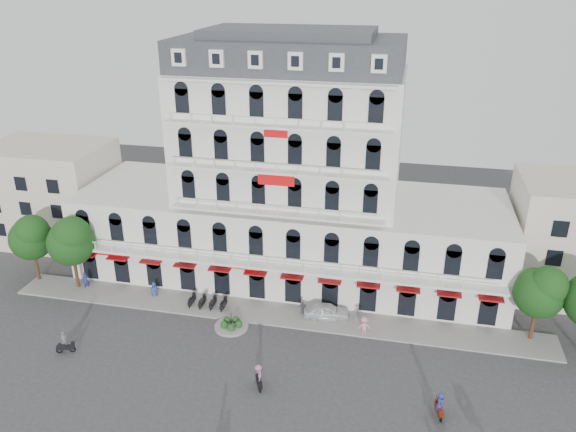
# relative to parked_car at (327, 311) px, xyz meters

# --- Properties ---
(ground) EXTENTS (120.00, 120.00, 0.00)m
(ground) POSITION_rel_parked_car_xyz_m (-5.44, -9.50, -0.76)
(ground) COLOR #38383A
(ground) RESTS_ON ground
(sidewalk) EXTENTS (53.00, 4.00, 0.16)m
(sidewalk) POSITION_rel_parked_car_xyz_m (-5.44, -0.50, -0.68)
(sidewalk) COLOR gray
(sidewalk) RESTS_ON ground
(main_building) EXTENTS (45.00, 15.00, 25.80)m
(main_building) POSITION_rel_parked_car_xyz_m (-5.44, 8.50, 9.20)
(main_building) COLOR silver
(main_building) RESTS_ON ground
(flank_building_west) EXTENTS (14.00, 10.00, 12.00)m
(flank_building_west) POSITION_rel_parked_car_xyz_m (-35.44, 10.50, 5.24)
(flank_building_west) COLOR beige
(flank_building_west) RESTS_ON ground
(traffic_island) EXTENTS (3.20, 3.20, 1.60)m
(traffic_island) POSITION_rel_parked_car_xyz_m (-8.44, -3.50, -0.50)
(traffic_island) COLOR gray
(traffic_island) RESTS_ON ground
(parked_scooter_row) EXTENTS (4.40, 1.80, 1.10)m
(parked_scooter_row) POSITION_rel_parked_car_xyz_m (-11.79, -0.70, -0.76)
(parked_scooter_row) COLOR black
(parked_scooter_row) RESTS_ON ground
(tree_west_outer) EXTENTS (4.50, 4.48, 7.76)m
(tree_west_outer) POSITION_rel_parked_car_xyz_m (-31.39, 0.48, 4.59)
(tree_west_outer) COLOR #382314
(tree_west_outer) RESTS_ON ground
(tree_west_inner) EXTENTS (4.76, 4.76, 8.25)m
(tree_west_inner) POSITION_rel_parked_car_xyz_m (-26.39, -0.02, 4.93)
(tree_west_inner) COLOR #382314
(tree_west_inner) RESTS_ON ground
(tree_east_inner) EXTENTS (4.40, 4.37, 7.57)m
(tree_east_inner) POSITION_rel_parked_car_xyz_m (18.61, 0.48, 4.46)
(tree_east_inner) COLOR #382314
(tree_east_inner) RESTS_ON ground
(parked_car) EXTENTS (4.67, 2.46, 1.51)m
(parked_car) POSITION_rel_parked_car_xyz_m (0.00, 0.00, 0.00)
(parked_car) COLOR silver
(parked_car) RESTS_ON ground
(rider_west) EXTENTS (1.64, 0.84, 2.13)m
(rider_west) POSITION_rel_parked_car_xyz_m (-21.45, -10.19, 0.20)
(rider_west) COLOR black
(rider_west) RESTS_ON ground
(rider_east) EXTENTS (0.68, 1.69, 2.12)m
(rider_east) POSITION_rel_parked_car_xyz_m (10.22, -11.08, 0.29)
(rider_east) COLOR maroon
(rider_east) RESTS_ON ground
(rider_center) EXTENTS (1.02, 1.60, 2.16)m
(rider_center) POSITION_rel_parked_car_xyz_m (-3.78, -10.93, 0.38)
(rider_center) COLOR black
(rider_center) RESTS_ON ground
(pedestrian_left) EXTENTS (0.98, 0.90, 1.68)m
(pedestrian_left) POSITION_rel_parked_car_xyz_m (-17.76, 0.00, 0.08)
(pedestrian_left) COLOR navy
(pedestrian_left) RESTS_ON ground
(pedestrian_mid) EXTENTS (0.92, 0.43, 1.53)m
(pedestrian_mid) POSITION_rel_parked_car_xyz_m (-2.32, -0.06, 0.01)
(pedestrian_mid) COLOR #4F4E55
(pedestrian_mid) RESTS_ON ground
(pedestrian_right) EXTENTS (1.38, 0.99, 1.92)m
(pedestrian_right) POSITION_rel_parked_car_xyz_m (3.77, -2.09, 0.20)
(pedestrian_right) COLOR pink
(pedestrian_right) RESTS_ON ground
(pedestrian_far) EXTENTS (0.79, 0.80, 1.86)m
(pedestrian_far) POSITION_rel_parked_car_xyz_m (-25.44, 0.00, 0.18)
(pedestrian_far) COLOR navy
(pedestrian_far) RESTS_ON ground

